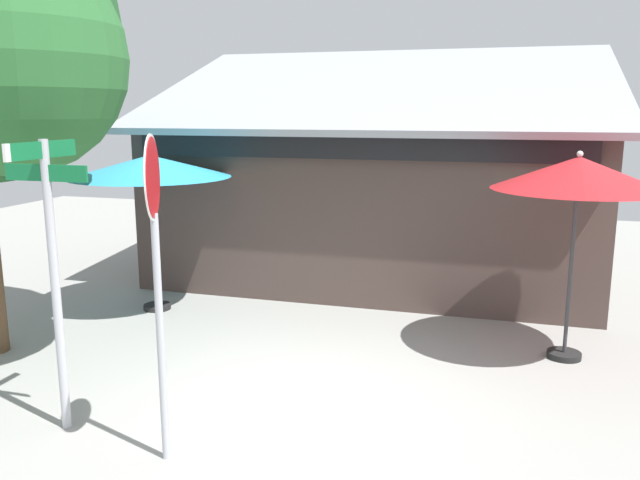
{
  "coord_description": "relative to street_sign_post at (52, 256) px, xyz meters",
  "views": [
    {
      "loc": [
        2.19,
        -6.48,
        3.23
      ],
      "look_at": [
        -0.07,
        1.2,
        1.6
      ],
      "focal_mm": 36.14,
      "sensor_mm": 36.0,
      "label": 1
    }
  ],
  "objects": [
    {
      "name": "stop_sign",
      "position": [
        1.29,
        -0.24,
        0.27
      ],
      "size": [
        0.29,
        0.7,
        3.03
      ],
      "color": "#A8AAB2",
      "rests_on": "ground"
    },
    {
      "name": "patio_umbrella_crimson_center",
      "position": [
        5.07,
        3.48,
        0.6
      ],
      "size": [
        2.15,
        2.15,
        2.72
      ],
      "color": "black",
      "rests_on": "ground"
    },
    {
      "name": "street_sign_post",
      "position": [
        0.0,
        0.0,
        0.0
      ],
      "size": [
        0.91,
        0.97,
        2.95
      ],
      "color": "#A8AAB2",
      "rests_on": "ground"
    },
    {
      "name": "cafe_building",
      "position": [
        1.82,
        7.02,
        -0.21
      ],
      "size": [
        8.41,
        4.91,
        4.49
      ],
      "color": "#473833",
      "rests_on": "ground"
    },
    {
      "name": "patio_umbrella_teal_left",
      "position": [
        -1.2,
        3.84,
        0.51
      ],
      "size": [
        2.55,
        2.55,
        2.59
      ],
      "color": "black",
      "rests_on": "ground"
    },
    {
      "name": "ground_plane",
      "position": [
        2.06,
        1.33,
        -1.87
      ],
      "size": [
        28.0,
        28.0,
        0.1
      ],
      "primitive_type": "cube",
      "color": "gray"
    }
  ]
}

